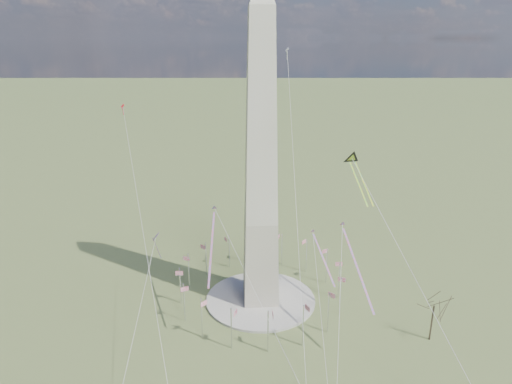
{
  "coord_description": "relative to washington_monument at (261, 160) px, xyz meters",
  "views": [
    {
      "loc": [
        -10.43,
        -131.17,
        82.35
      ],
      "look_at": [
        -1.5,
        0.0,
        37.99
      ],
      "focal_mm": 32.0,
      "sensor_mm": 36.0,
      "label": 1
    }
  ],
  "objects": [
    {
      "name": "kite_delta_black",
      "position": [
        30.39,
        8.21,
        -3.13
      ],
      "size": [
        6.83,
        17.07,
        13.94
      ],
      "rotation": [
        0.0,
        0.0,
        3.3
      ],
      "color": "black",
      "rests_on": "ground"
    },
    {
      "name": "tree_near",
      "position": [
        47.02,
        -23.9,
        -35.99
      ],
      "size": [
        9.58,
        9.58,
        16.77
      ],
      "color": "#403727",
      "rests_on": "ground"
    },
    {
      "name": "kite_small_red",
      "position": [
        -46.61,
        34.47,
        11.26
      ],
      "size": [
        1.56,
        1.36,
        4.04
      ],
      "rotation": [
        0.0,
        0.0,
        3.21
      ],
      "color": "red",
      "rests_on": "ground"
    },
    {
      "name": "washington_monument",
      "position": [
        0.0,
        0.0,
        0.0
      ],
      "size": [
        15.56,
        15.56,
        100.0
      ],
      "color": "#BDB99E",
      "rests_on": "plaza"
    },
    {
      "name": "kite_streamer_right",
      "position": [
        20.42,
        4.89,
        -32.94
      ],
      "size": [
        5.51,
        18.21,
        12.69
      ],
      "rotation": [
        0.0,
        0.0,
        3.38
      ],
      "color": "#FF4028",
      "rests_on": "ground"
    },
    {
      "name": "kite_small_white",
      "position": [
        14.02,
        51.09,
        29.95
      ],
      "size": [
        1.31,
        1.89,
        4.71
      ],
      "rotation": [
        0.0,
        0.0,
        2.9
      ],
      "color": "silver",
      "rests_on": "ground"
    },
    {
      "name": "flagpole_ring",
      "position": [
        -0.0,
        -0.0,
        -40.68
      ],
      "size": [
        54.4,
        54.4,
        13.0
      ],
      "color": "white",
      "rests_on": "ground"
    },
    {
      "name": "kite_streamer_left",
      "position": [
        24.34,
        -17.79,
        -22.52
      ],
      "size": [
        4.78,
        24.11,
        16.6
      ],
      "rotation": [
        0.0,
        0.0,
        3.28
      ],
      "color": "#FF4028",
      "rests_on": "ground"
    },
    {
      "name": "kite_streamer_mid",
      "position": [
        -14.86,
        -7.54,
        -20.14
      ],
      "size": [
        3.01,
        23.11,
        15.86
      ],
      "rotation": [
        0.0,
        0.0,
        3.07
      ],
      "color": "#FF4028",
      "rests_on": "ground"
    },
    {
      "name": "kite_diamond_purple",
      "position": [
        -32.96,
        2.33,
        -25.79
      ],
      "size": [
        2.12,
        3.19,
        9.55
      ],
      "rotation": [
        0.0,
        0.0,
        2.52
      ],
      "color": "#451973",
      "rests_on": "ground"
    },
    {
      "name": "plaza",
      "position": [
        0.0,
        0.0,
        -47.55
      ],
      "size": [
        36.0,
        36.0,
        0.8
      ],
      "primitive_type": "cylinder",
      "color": "#A7A099",
      "rests_on": "ground"
    },
    {
      "name": "ground",
      "position": [
        0.0,
        0.0,
        -47.95
      ],
      "size": [
        2000.0,
        2000.0,
        0.0
      ],
      "primitive_type": "plane",
      "color": "#466130",
      "rests_on": "ground"
    }
  ]
}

